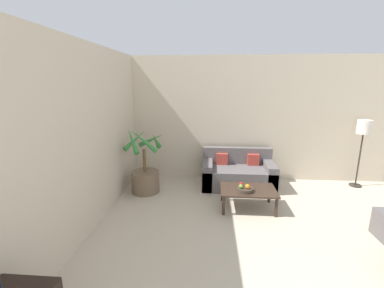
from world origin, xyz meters
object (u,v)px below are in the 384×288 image
(fruit_bowl, at_px, (245,189))
(orange_fruit, at_px, (248,186))
(potted_palm, at_px, (145,174))
(floor_lamp, at_px, (363,132))
(apple_red, at_px, (241,184))
(coffee_table, at_px, (248,191))
(apple_green, at_px, (241,186))
(sofa_loveseat, at_px, (238,174))

(fruit_bowl, height_order, orange_fruit, orange_fruit)
(potted_palm, bearing_deg, fruit_bowl, -18.95)
(potted_palm, xyz_separation_m, floor_lamp, (4.36, 0.62, 0.79))
(fruit_bowl, height_order, apple_red, apple_red)
(orange_fruit, bearing_deg, potted_palm, 160.40)
(coffee_table, xyz_separation_m, apple_green, (-0.14, -0.12, 0.14))
(sofa_loveseat, height_order, apple_red, sofa_loveseat)
(potted_palm, distance_m, coffee_table, 2.02)
(sofa_loveseat, xyz_separation_m, apple_red, (-0.05, -1.02, 0.18))
(sofa_loveseat, height_order, coffee_table, sofa_loveseat)
(fruit_bowl, relative_size, apple_green, 3.78)
(potted_palm, xyz_separation_m, orange_fruit, (1.91, -0.68, 0.08))
(coffee_table, height_order, apple_green, apple_green)
(potted_palm, xyz_separation_m, apple_red, (1.82, -0.58, 0.07))
(apple_green, bearing_deg, orange_fruit, -2.83)
(potted_palm, distance_m, apple_red, 1.91)
(coffee_table, relative_size, orange_fruit, 11.93)
(sofa_loveseat, xyz_separation_m, floor_lamp, (2.50, 0.18, 0.89))
(potted_palm, relative_size, apple_red, 20.26)
(orange_fruit, bearing_deg, coffee_table, 75.53)
(coffee_table, xyz_separation_m, apple_red, (-0.13, -0.02, 0.13))
(potted_palm, bearing_deg, orange_fruit, -19.60)
(sofa_loveseat, relative_size, apple_green, 20.72)
(fruit_bowl, relative_size, apple_red, 4.09)
(sofa_loveseat, relative_size, apple_red, 22.42)
(apple_red, bearing_deg, floor_lamp, 25.20)
(fruit_bowl, xyz_separation_m, apple_green, (-0.07, -0.03, 0.06))
(floor_lamp, xyz_separation_m, fruit_bowl, (-2.48, -1.27, -0.77))
(sofa_loveseat, bearing_deg, apple_green, -93.14)
(potted_palm, xyz_separation_m, apple_green, (1.81, -0.68, 0.08))
(fruit_bowl, distance_m, apple_red, 0.11)
(coffee_table, bearing_deg, floor_lamp, 26.00)
(apple_green, bearing_deg, sofa_loveseat, 86.86)
(coffee_table, bearing_deg, orange_fruit, -104.47)
(coffee_table, height_order, fruit_bowl, fruit_bowl)
(sofa_loveseat, xyz_separation_m, apple_green, (-0.06, -1.12, 0.18))
(apple_red, bearing_deg, potted_palm, 162.42)
(potted_palm, height_order, apple_green, potted_palm)
(coffee_table, height_order, orange_fruit, orange_fruit)
(fruit_bowl, height_order, apple_green, apple_green)
(floor_lamp, distance_m, apple_green, 2.95)
(floor_lamp, xyz_separation_m, coffee_table, (-2.42, -1.18, -0.85))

